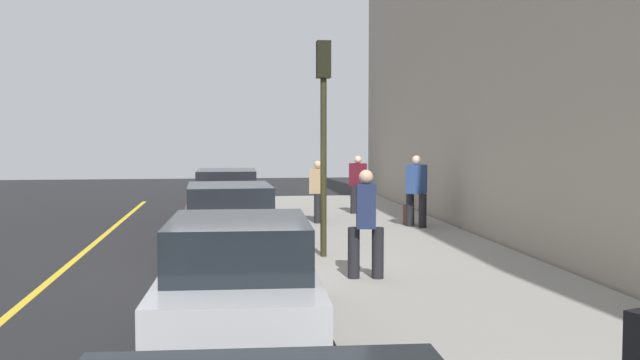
{
  "coord_description": "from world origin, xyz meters",
  "views": [
    {
      "loc": [
        -13.56,
        0.21,
        2.5
      ],
      "look_at": [
        1.44,
        -1.74,
        1.55
      ],
      "focal_mm": 40.91,
      "sensor_mm": 36.0,
      "label": 1
    }
  ],
  "objects_px": {
    "parked_car_red": "(227,196)",
    "pedestrian_burgundy_coat": "(358,183)",
    "parked_car_silver": "(239,280)",
    "traffic_light_pole": "(323,111)",
    "pedestrian_blue_coat": "(416,189)",
    "pedestrian_navy_coat": "(366,221)",
    "pedestrian_tan_coat": "(318,190)",
    "parked_car_maroon": "(229,222)",
    "rolling_suitcase": "(409,215)"
  },
  "relations": [
    {
      "from": "parked_car_red",
      "to": "pedestrian_burgundy_coat",
      "type": "xyz_separation_m",
      "value": [
        0.72,
        -3.87,
        0.3
      ]
    },
    {
      "from": "parked_car_silver",
      "to": "traffic_light_pole",
      "type": "relative_size",
      "value": 1.05
    },
    {
      "from": "pedestrian_blue_coat",
      "to": "traffic_light_pole",
      "type": "height_order",
      "value": "traffic_light_pole"
    },
    {
      "from": "pedestrian_navy_coat",
      "to": "pedestrian_tan_coat",
      "type": "height_order",
      "value": "pedestrian_navy_coat"
    },
    {
      "from": "parked_car_maroon",
      "to": "pedestrian_burgundy_coat",
      "type": "xyz_separation_m",
      "value": [
        6.79,
        -3.85,
        0.3
      ]
    },
    {
      "from": "parked_car_maroon",
      "to": "traffic_light_pole",
      "type": "bearing_deg",
      "value": -111.72
    },
    {
      "from": "pedestrian_blue_coat",
      "to": "rolling_suitcase",
      "type": "height_order",
      "value": "pedestrian_blue_coat"
    },
    {
      "from": "parked_car_silver",
      "to": "parked_car_red",
      "type": "relative_size",
      "value": 0.97
    },
    {
      "from": "parked_car_silver",
      "to": "pedestrian_navy_coat",
      "type": "distance_m",
      "value": 3.61
    },
    {
      "from": "pedestrian_tan_coat",
      "to": "parked_car_silver",
      "type": "bearing_deg",
      "value": 167.72
    },
    {
      "from": "pedestrian_blue_coat",
      "to": "pedestrian_tan_coat",
      "type": "relative_size",
      "value": 1.1
    },
    {
      "from": "parked_car_maroon",
      "to": "parked_car_red",
      "type": "height_order",
      "value": "same"
    },
    {
      "from": "pedestrian_burgundy_coat",
      "to": "rolling_suitcase",
      "type": "xyz_separation_m",
      "value": [
        -2.92,
        -0.8,
        -0.65
      ]
    },
    {
      "from": "pedestrian_tan_coat",
      "to": "pedestrian_burgundy_coat",
      "type": "distance_m",
      "value": 2.59
    },
    {
      "from": "parked_car_silver",
      "to": "rolling_suitcase",
      "type": "height_order",
      "value": "parked_car_silver"
    },
    {
      "from": "parked_car_silver",
      "to": "parked_car_maroon",
      "type": "relative_size",
      "value": 1.01
    },
    {
      "from": "parked_car_silver",
      "to": "pedestrian_burgundy_coat",
      "type": "xyz_separation_m",
      "value": [
        12.64,
        -3.76,
        0.3
      ]
    },
    {
      "from": "pedestrian_burgundy_coat",
      "to": "rolling_suitcase",
      "type": "relative_size",
      "value": 1.95
    },
    {
      "from": "parked_car_maroon",
      "to": "pedestrian_blue_coat",
      "type": "distance_m",
      "value": 5.81
    },
    {
      "from": "parked_car_silver",
      "to": "pedestrian_blue_coat",
      "type": "bearing_deg",
      "value": -26.69
    },
    {
      "from": "parked_car_maroon",
      "to": "parked_car_red",
      "type": "xyz_separation_m",
      "value": [
        6.08,
        0.03,
        0.0
      ]
    },
    {
      "from": "parked_car_silver",
      "to": "parked_car_maroon",
      "type": "distance_m",
      "value": 5.85
    },
    {
      "from": "parked_car_maroon",
      "to": "pedestrian_blue_coat",
      "type": "relative_size",
      "value": 2.35
    },
    {
      "from": "pedestrian_navy_coat",
      "to": "pedestrian_blue_coat",
      "type": "bearing_deg",
      "value": -21.84
    },
    {
      "from": "traffic_light_pole",
      "to": "pedestrian_burgundy_coat",
      "type": "bearing_deg",
      "value": -15.28
    },
    {
      "from": "parked_car_red",
      "to": "parked_car_maroon",
      "type": "bearing_deg",
      "value": -179.74
    },
    {
      "from": "parked_car_red",
      "to": "parked_car_silver",
      "type": "bearing_deg",
      "value": -179.46
    },
    {
      "from": "parked_car_red",
      "to": "rolling_suitcase",
      "type": "bearing_deg",
      "value": -115.26
    },
    {
      "from": "pedestrian_blue_coat",
      "to": "parked_car_maroon",
      "type": "bearing_deg",
      "value": 125.56
    },
    {
      "from": "pedestrian_navy_coat",
      "to": "pedestrian_burgundy_coat",
      "type": "xyz_separation_m",
      "value": [
        9.73,
        -1.65,
        -0.04
      ]
    },
    {
      "from": "pedestrian_burgundy_coat",
      "to": "traffic_light_pole",
      "type": "height_order",
      "value": "traffic_light_pole"
    },
    {
      "from": "parked_car_silver",
      "to": "pedestrian_burgundy_coat",
      "type": "bearing_deg",
      "value": -16.57
    },
    {
      "from": "parked_car_maroon",
      "to": "pedestrian_tan_coat",
      "type": "xyz_separation_m",
      "value": [
        4.66,
        -2.37,
        0.27
      ]
    },
    {
      "from": "parked_car_maroon",
      "to": "pedestrian_tan_coat",
      "type": "height_order",
      "value": "pedestrian_tan_coat"
    },
    {
      "from": "parked_car_maroon",
      "to": "pedestrian_navy_coat",
      "type": "height_order",
      "value": "pedestrian_navy_coat"
    },
    {
      "from": "parked_car_maroon",
      "to": "pedestrian_burgundy_coat",
      "type": "relative_size",
      "value": 2.5
    },
    {
      "from": "parked_car_maroon",
      "to": "rolling_suitcase",
      "type": "bearing_deg",
      "value": -50.22
    },
    {
      "from": "parked_car_silver",
      "to": "parked_car_red",
      "type": "bearing_deg",
      "value": 0.54
    },
    {
      "from": "pedestrian_blue_coat",
      "to": "rolling_suitcase",
      "type": "distance_m",
      "value": 0.87
    },
    {
      "from": "traffic_light_pole",
      "to": "pedestrian_tan_coat",
      "type": "bearing_deg",
      "value": -6.15
    },
    {
      "from": "pedestrian_navy_coat",
      "to": "traffic_light_pole",
      "type": "distance_m",
      "value": 2.92
    },
    {
      "from": "pedestrian_blue_coat",
      "to": "pedestrian_navy_coat",
      "type": "bearing_deg",
      "value": 158.16
    },
    {
      "from": "pedestrian_navy_coat",
      "to": "parked_car_silver",
      "type": "bearing_deg",
      "value": 144.1
    },
    {
      "from": "pedestrian_blue_coat",
      "to": "rolling_suitcase",
      "type": "bearing_deg",
      "value": 8.27
    },
    {
      "from": "pedestrian_blue_coat",
      "to": "pedestrian_tan_coat",
      "type": "height_order",
      "value": "pedestrian_blue_coat"
    },
    {
      "from": "pedestrian_navy_coat",
      "to": "pedestrian_blue_coat",
      "type": "height_order",
      "value": "pedestrian_blue_coat"
    },
    {
      "from": "parked_car_silver",
      "to": "pedestrian_navy_coat",
      "type": "xyz_separation_m",
      "value": [
        2.91,
        -2.11,
        0.34
      ]
    },
    {
      "from": "parked_car_silver",
      "to": "parked_car_red",
      "type": "height_order",
      "value": "same"
    },
    {
      "from": "pedestrian_blue_coat",
      "to": "pedestrian_burgundy_coat",
      "type": "height_order",
      "value": "pedestrian_blue_coat"
    },
    {
      "from": "parked_car_red",
      "to": "rolling_suitcase",
      "type": "xyz_separation_m",
      "value": [
        -2.21,
        -4.68,
        -0.35
      ]
    }
  ]
}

